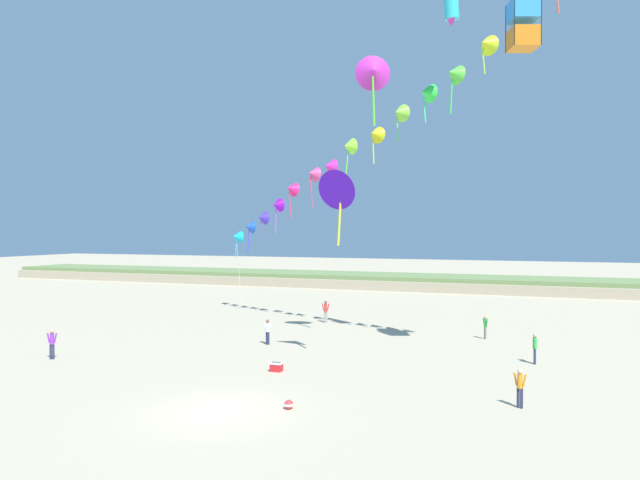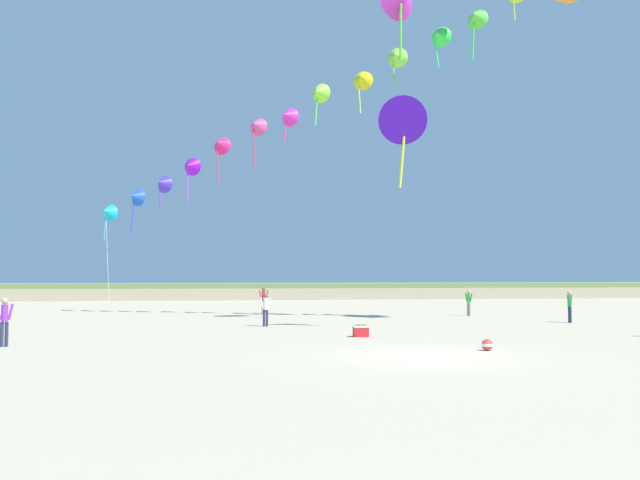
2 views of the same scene
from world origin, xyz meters
The scene contains 11 objects.
ground_plane centered at (0.00, 0.00, 0.00)m, with size 240.00×240.00×0.00m, color tan.
dune_ridge centered at (0.00, 49.60, 0.78)m, with size 120.00×9.53×1.56m.
person_near_left centered at (8.54, 18.68, 0.87)m, with size 0.37×0.47×1.51m.
person_near_right centered at (-12.94, 4.74, 0.93)m, with size 0.55×0.27×1.61m.
person_mid_center centered at (-3.21, 21.33, 0.96)m, with size 0.58×0.23×1.66m.
person_far_left centered at (11.43, 12.50, 0.92)m, with size 0.22×0.56×1.59m.
person_far_right centered at (-3.76, 12.31, 0.88)m, with size 0.54×0.21×1.53m.
kite_banner_string centered at (-0.24, 17.91, 12.46)m, with size 26.74×16.15×19.30m.
large_kite_mid_trail centered at (1.90, 9.06, 9.11)m, with size 2.32×1.71×4.09m.
beach_cooler centered at (-0.52, 6.49, 0.21)m, with size 0.58×0.41×0.46m.
beach_ball centered at (2.41, 1.23, 0.18)m, with size 0.36×0.36×0.36m.
Camera 2 is at (-6.02, -19.08, 2.36)m, focal length 38.00 mm.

